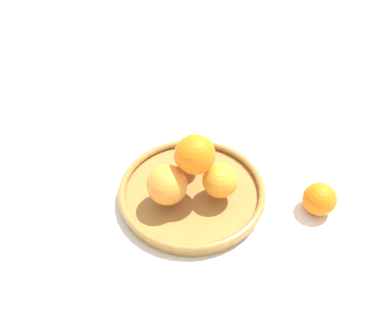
# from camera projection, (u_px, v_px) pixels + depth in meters

# --- Properties ---
(ground_plane) EXTENTS (4.00, 4.00, 0.00)m
(ground_plane) POSITION_uv_depth(u_px,v_px,m) (192.00, 196.00, 0.82)
(ground_plane) COLOR silver
(fruit_bowl) EXTENTS (0.32, 0.32, 0.03)m
(fruit_bowl) POSITION_uv_depth(u_px,v_px,m) (192.00, 191.00, 0.81)
(fruit_bowl) COLOR #A57238
(fruit_bowl) RESTS_ON ground_plane
(orange_pile) EXTENTS (0.18, 0.17, 0.14)m
(orange_pile) POSITION_uv_depth(u_px,v_px,m) (191.00, 168.00, 0.75)
(orange_pile) COLOR orange
(orange_pile) RESTS_ON fruit_bowl
(stray_orange) EXTENTS (0.07, 0.07, 0.07)m
(stray_orange) POSITION_uv_depth(u_px,v_px,m) (319.00, 199.00, 0.77)
(stray_orange) COLOR orange
(stray_orange) RESTS_ON ground_plane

